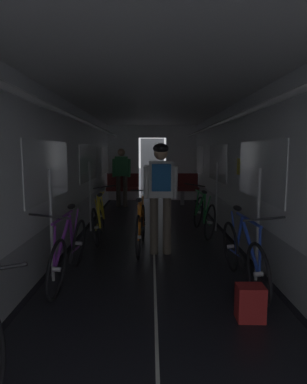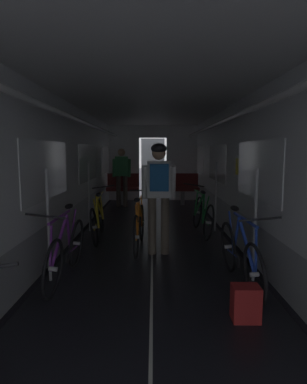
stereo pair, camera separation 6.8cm
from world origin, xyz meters
name	(u,v)px [view 2 (the right image)]	position (x,y,z in m)	size (l,w,h in m)	color
train_car_shell	(153,146)	(0.00, 3.60, 1.70)	(3.14, 12.34, 2.57)	black
bench_seat_far_left	(124,186)	(-0.90, 8.07, 0.57)	(0.98, 0.51, 0.95)	gray
bench_seat_far_right	(184,186)	(0.90, 8.07, 0.57)	(0.98, 0.51, 0.95)	gray
bicycle_blue	(241,255)	(1.05, 1.94, 0.38)	(0.44, 1.69, 0.95)	black
bicycle_yellow	(99,219)	(-1.00, 4.09, 0.38)	(0.44, 1.69, 0.95)	black
bicycle_purple	(67,250)	(-1.07, 2.11, 0.38)	(0.44, 1.69, 0.95)	black
bicycle_green	(204,215)	(0.98, 4.47, 0.38)	(0.46, 1.70, 0.96)	black
person_cyclist_aisle	(160,186)	(0.10, 3.17, 1.07)	(0.53, 0.39, 1.73)	brown
bicycle_orange_in_aisle	(140,226)	(-0.22, 3.44, 0.38)	(0.44, 1.69, 0.93)	black
person_standing_near_bench	(123,173)	(-0.90, 7.70, 0.98)	(0.53, 0.23, 1.69)	brown
backpack_on_floor	(247,303)	(0.90, 1.11, 0.17)	(0.26, 0.20, 0.34)	maroon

